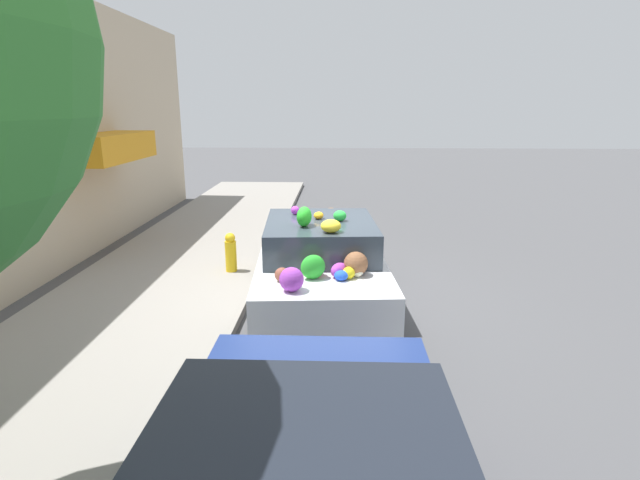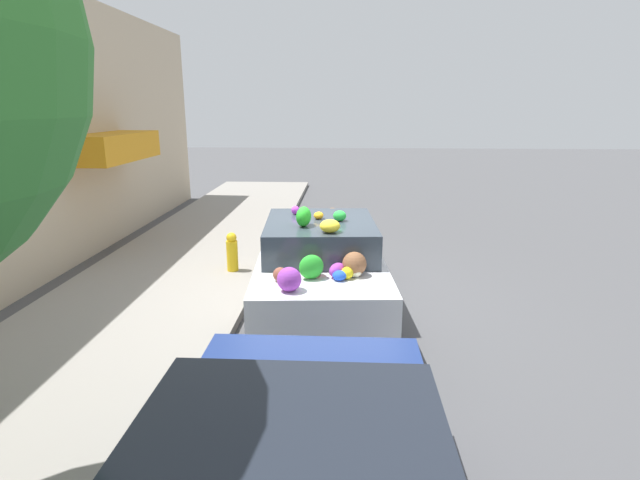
{
  "view_description": "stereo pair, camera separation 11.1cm",
  "coord_description": "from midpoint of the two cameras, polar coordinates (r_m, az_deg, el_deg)",
  "views": [
    {
      "loc": [
        -7.18,
        -0.28,
        2.98
      ],
      "look_at": [
        0.0,
        -0.0,
        1.05
      ],
      "focal_mm": 28.0,
      "sensor_mm": 36.0,
      "label": 1
    },
    {
      "loc": [
        -7.17,
        -0.39,
        2.98
      ],
      "look_at": [
        0.0,
        -0.0,
        1.05
      ],
      "focal_mm": 28.0,
      "sensor_mm": 36.0,
      "label": 2
    }
  ],
  "objects": [
    {
      "name": "ground_plane",
      "position": [
        7.78,
        -0.43,
        -7.47
      ],
      "size": [
        60.0,
        60.0,
        0.0
      ],
      "primitive_type": "plane",
      "color": "#4C4C4F"
    },
    {
      "name": "sidewalk_curb",
      "position": [
        8.32,
        -19.48,
        -6.36
      ],
      "size": [
        24.0,
        3.2,
        0.13
      ],
      "color": "gray",
      "rests_on": "ground"
    },
    {
      "name": "fire_hydrant",
      "position": [
        8.98,
        -10.52,
        -1.4
      ],
      "size": [
        0.2,
        0.2,
        0.7
      ],
      "color": "gold",
      "rests_on": "sidewalk_curb"
    },
    {
      "name": "art_car",
      "position": [
        7.49,
        -0.42,
        -2.38
      ],
      "size": [
        4.2,
        2.06,
        1.65
      ],
      "rotation": [
        0.0,
        0.0,
        0.07
      ],
      "color": "silver",
      "rests_on": "ground"
    }
  ]
}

